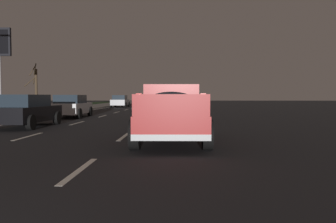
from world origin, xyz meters
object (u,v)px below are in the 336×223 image
object	(u,v)px
pickup_truck	(171,111)
sedan_silver	(120,101)
sedan_tan	(177,108)
sedan_black	(26,111)
sedan_white	(71,106)
bare_tree_far	(36,87)

from	to	relation	value
pickup_truck	sedan_silver	bearing A→B (deg)	12.68
sedan_silver	sedan_tan	size ratio (longest dim) A/B	1.00
sedan_silver	sedan_black	world-z (taller)	same
sedan_silver	sedan_tan	world-z (taller)	same
pickup_truck	sedan_black	bearing A→B (deg)	56.24
sedan_silver	sedan_white	xyz separation A→B (m)	(-20.35, -0.17, 0.00)
sedan_silver	sedan_black	bearing A→B (deg)	-179.49
pickup_truck	bare_tree_far	distance (m)	29.14
sedan_tan	bare_tree_far	distance (m)	22.60
bare_tree_far	sedan_black	bearing A→B (deg)	-158.14
sedan_white	sedan_tan	xyz separation A→B (m)	(-3.51, -7.20, 0.00)
pickup_truck	sedan_tan	size ratio (longest dim) A/B	1.23
sedan_tan	pickup_truck	bearing A→B (deg)	179.01
pickup_truck	sedan_tan	world-z (taller)	pickup_truck
sedan_white	sedan_black	bearing A→B (deg)	-179.39
pickup_truck	sedan_silver	distance (m)	32.93
sedan_white	sedan_black	distance (m)	7.10
sedan_white	sedan_black	world-z (taller)	same
pickup_truck	sedan_tan	distance (m)	8.27
sedan_tan	bare_tree_far	bearing A→B (deg)	42.52
pickup_truck	bare_tree_far	size ratio (longest dim) A/B	1.10
sedan_tan	bare_tree_far	xyz separation A→B (m)	(16.61, 15.24, 1.62)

